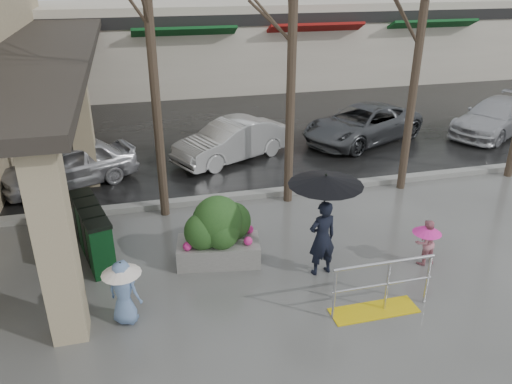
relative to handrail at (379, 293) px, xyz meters
name	(u,v)px	position (x,y,z in m)	size (l,w,h in m)	color
ground	(285,284)	(-1.36, 1.20, -0.38)	(120.00, 120.00, 0.00)	#51514F
street_asphalt	(172,71)	(-1.36, 23.20, -0.37)	(120.00, 36.00, 0.01)	black
curb	(240,196)	(-1.36, 5.20, -0.30)	(120.00, 0.30, 0.15)	gray
canopy_slab	(43,43)	(-6.16, 9.20, 3.25)	(2.80, 18.00, 0.25)	#2D2823
pillar_front	(56,244)	(-5.26, 0.70, 1.37)	(0.55, 0.55, 3.50)	tan
pillar_back	(81,124)	(-5.26, 7.20, 1.37)	(0.55, 0.55, 3.50)	tan
storefront_row	(218,44)	(0.64, 19.17, 1.64)	(34.00, 6.74, 4.00)	beige
handrail	(379,293)	(0.00, 0.00, 0.00)	(1.90, 0.50, 1.03)	yellow
tree_mideast	(425,2)	(3.14, 4.80, 4.48)	(3.20, 3.20, 6.50)	#382B21
woman	(324,209)	(-0.55, 1.40, 1.05)	(1.42, 1.42, 2.16)	black
child_pink	(426,239)	(1.64, 1.20, 0.20)	(0.59, 0.59, 0.99)	#D07F8D
child_blue	(123,287)	(-4.36, 0.82, 0.33)	(0.70, 0.67, 1.20)	#6887B9
planter	(218,231)	(-2.45, 2.34, 0.33)	(1.81, 1.11, 1.48)	slate
news_boxes	(92,231)	(-4.97, 3.20, 0.20)	(0.96, 2.12, 1.16)	#0D3C19
car_a	(69,164)	(-5.76, 7.26, 0.25)	(1.49, 3.70, 1.26)	#B2B2B7
car_b	(232,141)	(-0.97, 8.12, 0.25)	(1.33, 3.82, 1.26)	silver
car_c	(362,124)	(3.79, 8.75, 0.25)	(2.09, 4.53, 1.26)	#4E5155
car_d	(496,117)	(8.87, 8.34, 0.25)	(1.77, 4.34, 1.26)	#BBBBC0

